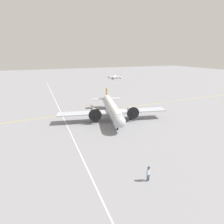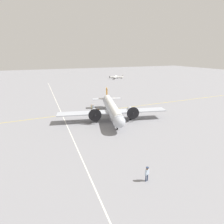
{
  "view_description": "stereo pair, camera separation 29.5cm",
  "coord_description": "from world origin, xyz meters",
  "views": [
    {
      "loc": [
        14.55,
        34.05,
        13.76
      ],
      "look_at": [
        0.0,
        0.0,
        1.51
      ],
      "focal_mm": 28.0,
      "sensor_mm": 36.0,
      "label": 1
    },
    {
      "loc": [
        14.28,
        34.16,
        13.76
      ],
      "look_at": [
        0.0,
        0.0,
        1.51
      ],
      "focal_mm": 28.0,
      "sensor_mm": 36.0,
      "label": 2
    }
  ],
  "objects": [
    {
      "name": "apron_line_northsouth",
      "position": [
        10.08,
        0.0,
        0.0
      ],
      "size": [
        0.16,
        120.0,
        0.01
      ],
      "color": "silver",
      "rests_on": "ground_plane"
    },
    {
      "name": "suitcase_near_door",
      "position": [
        1.13,
        -6.3,
        0.3
      ],
      "size": [
        0.5,
        0.15,
        0.63
      ],
      "color": "brown",
      "rests_on": "ground_plane"
    },
    {
      "name": "apron_line_eastwest",
      "position": [
        0.0,
        -6.38,
        0.0
      ],
      "size": [
        120.0,
        0.16,
        0.01
      ],
      "color": "gold",
      "rests_on": "ground_plane"
    },
    {
      "name": "ramp_agent",
      "position": [
        2.38,
        -6.65,
        1.08
      ],
      "size": [
        0.47,
        0.44,
        1.76
      ],
      "rotation": [
        0.0,
        0.0,
        2.39
      ],
      "color": "#473D2D",
      "rests_on": "ground_plane"
    },
    {
      "name": "crew_foreground",
      "position": [
        4.29,
        20.48,
        1.15
      ],
      "size": [
        0.61,
        0.36,
        1.82
      ],
      "rotation": [
        0.0,
        0.0,
        -2.93
      ],
      "color": "navy",
      "rests_on": "ground_plane"
    },
    {
      "name": "light_aircraft_distant",
      "position": [
        -28.78,
        -62.63,
        0.87
      ],
      "size": [
        8.34,
        10.61,
        2.17
      ],
      "rotation": [
        0.0,
        0.0,
        5.79
      ],
      "color": "white",
      "rests_on": "ground_plane"
    },
    {
      "name": "ground_plane",
      "position": [
        0.0,
        0.0,
        0.0
      ],
      "size": [
        300.0,
        300.0,
        0.0
      ],
      "primitive_type": "plane",
      "color": "gray"
    },
    {
      "name": "passenger_boarding",
      "position": [
        2.75,
        -6.96,
        1.08
      ],
      "size": [
        0.34,
        0.56,
        1.76
      ],
      "rotation": [
        0.0,
        0.0,
        1.99
      ],
      "color": "#473D2D",
      "rests_on": "ground_plane"
    },
    {
      "name": "airliner_main",
      "position": [
        0.08,
        0.35,
        2.38
      ],
      "size": [
        23.41,
        18.89,
        5.33
      ],
      "rotation": [
        0.0,
        0.0,
        1.34
      ],
      "color": "#ADB2BC",
      "rests_on": "ground_plane"
    }
  ]
}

